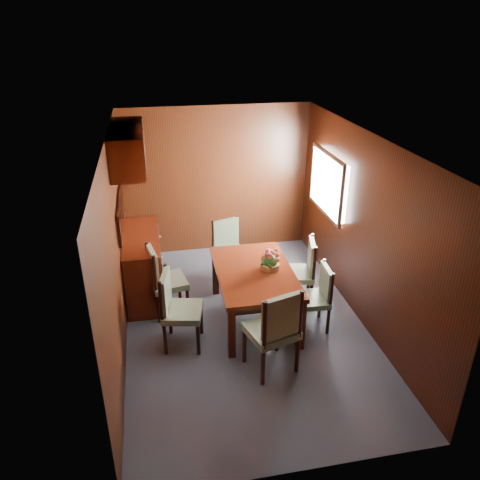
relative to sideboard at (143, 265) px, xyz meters
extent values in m
plane|color=#404957|center=(1.25, -1.00, -0.45)|extent=(4.50, 4.50, 0.00)
cube|color=black|center=(-0.25, -1.00, 0.75)|extent=(0.02, 4.50, 2.40)
cube|color=black|center=(2.75, -1.00, 0.75)|extent=(0.02, 4.50, 2.40)
cube|color=black|center=(1.25, 1.25, 0.75)|extent=(3.00, 0.02, 2.40)
cube|color=black|center=(1.25, -3.25, 0.75)|extent=(3.00, 0.02, 2.40)
cube|color=black|center=(1.25, -1.00, 1.95)|extent=(3.00, 4.50, 0.02)
cube|color=white|center=(2.73, 0.10, 1.00)|extent=(0.14, 1.10, 0.80)
cube|color=#B2B2B7|center=(2.66, 0.10, 1.00)|extent=(0.04, 1.20, 0.90)
cube|color=black|center=(-0.22, 0.00, 0.83)|extent=(0.03, 1.36, 0.41)
cube|color=silver|center=(-0.20, 0.00, 0.83)|extent=(0.01, 1.30, 0.35)
cube|color=#341006|center=(-0.05, 0.00, 1.68)|extent=(0.40, 1.40, 0.50)
cube|color=#341006|center=(0.00, 0.00, 0.00)|extent=(0.48, 1.40, 0.90)
cube|color=#341006|center=(0.97, -1.61, -0.12)|extent=(0.09, 0.09, 0.66)
cube|color=#341006|center=(1.80, -1.62, -0.12)|extent=(0.09, 0.09, 0.66)
cube|color=#341006|center=(0.99, -0.21, -0.12)|extent=(0.09, 0.09, 0.66)
cube|color=#341006|center=(1.82, -0.22, -0.12)|extent=(0.09, 0.09, 0.66)
cube|color=black|center=(1.39, -0.92, 0.16)|extent=(0.86, 1.42, 0.10)
cube|color=#341006|center=(1.39, -0.92, 0.24)|extent=(0.97, 1.54, 0.06)
cylinder|color=black|center=(0.30, -1.03, -0.25)|extent=(0.04, 0.04, 0.40)
cylinder|color=black|center=(0.21, -1.43, -0.25)|extent=(0.04, 0.04, 0.40)
cylinder|color=black|center=(0.68, -1.11, -0.25)|extent=(0.04, 0.04, 0.40)
cylinder|color=black|center=(0.59, -1.51, -0.25)|extent=(0.04, 0.04, 0.40)
cube|color=slate|center=(0.44, -1.27, 0.01)|extent=(0.53, 0.55, 0.08)
cylinder|color=black|center=(0.29, -1.03, 0.27)|extent=(0.04, 0.04, 0.53)
cylinder|color=black|center=(0.20, -1.43, 0.27)|extent=(0.04, 0.04, 0.53)
cube|color=slate|center=(0.27, -1.23, 0.29)|extent=(0.15, 0.43, 0.45)
cylinder|color=black|center=(0.09, -0.38, -0.25)|extent=(0.04, 0.04, 0.39)
cylinder|color=black|center=(0.17, -0.78, -0.25)|extent=(0.04, 0.04, 0.39)
cylinder|color=black|center=(0.47, -0.31, -0.25)|extent=(0.04, 0.04, 0.39)
cylinder|color=black|center=(0.55, -0.70, -0.25)|extent=(0.04, 0.04, 0.39)
cube|color=slate|center=(0.32, -0.54, 0.01)|extent=(0.53, 0.54, 0.08)
cylinder|color=black|center=(0.08, -0.38, 0.27)|extent=(0.04, 0.04, 0.53)
cylinder|color=black|center=(0.16, -0.78, 0.27)|extent=(0.04, 0.04, 0.53)
cube|color=slate|center=(0.14, -0.58, 0.29)|extent=(0.14, 0.43, 0.45)
cylinder|color=black|center=(2.22, -1.42, -0.28)|extent=(0.04, 0.04, 0.35)
cylinder|color=black|center=(2.24, -1.06, -0.28)|extent=(0.04, 0.04, 0.35)
cylinder|color=black|center=(1.88, -1.40, -0.28)|extent=(0.04, 0.04, 0.35)
cylinder|color=black|center=(1.90, -1.04, -0.28)|extent=(0.04, 0.04, 0.35)
cube|color=slate|center=(2.06, -1.23, -0.05)|extent=(0.42, 0.43, 0.07)
cylinder|color=black|center=(2.23, -1.42, 0.19)|extent=(0.04, 0.04, 0.47)
cylinder|color=black|center=(2.25, -1.06, 0.19)|extent=(0.04, 0.04, 0.47)
cube|color=slate|center=(2.22, -1.24, 0.20)|extent=(0.08, 0.38, 0.39)
cylinder|color=black|center=(2.18, -0.88, -0.26)|extent=(0.04, 0.04, 0.38)
cylinder|color=black|center=(2.28, -0.49, -0.26)|extent=(0.04, 0.04, 0.38)
cylinder|color=black|center=(1.82, -0.79, -0.26)|extent=(0.04, 0.04, 0.38)
cylinder|color=black|center=(1.91, -0.41, -0.26)|extent=(0.04, 0.04, 0.38)
cube|color=slate|center=(2.05, -0.64, -0.01)|extent=(0.53, 0.54, 0.08)
cylinder|color=black|center=(2.19, -0.88, 0.25)|extent=(0.04, 0.04, 0.51)
cylinder|color=black|center=(2.29, -0.50, 0.25)|extent=(0.04, 0.04, 0.51)
cube|color=slate|center=(2.22, -0.68, 0.27)|extent=(0.15, 0.42, 0.43)
cylinder|color=black|center=(1.22, -2.14, -0.24)|extent=(0.05, 0.05, 0.43)
cylinder|color=black|center=(1.64, -2.01, -0.24)|extent=(0.05, 0.05, 0.43)
cylinder|color=black|center=(1.09, -1.74, -0.24)|extent=(0.05, 0.05, 0.43)
cylinder|color=black|center=(1.52, -1.61, -0.24)|extent=(0.05, 0.05, 0.43)
cube|color=slate|center=(1.37, -1.88, 0.04)|extent=(0.62, 0.61, 0.09)
cylinder|color=black|center=(1.22, -2.15, 0.33)|extent=(0.05, 0.05, 0.57)
cylinder|color=black|center=(1.64, -2.02, 0.33)|extent=(0.05, 0.05, 0.57)
cube|color=slate|center=(1.42, -2.06, 0.35)|extent=(0.46, 0.20, 0.48)
cylinder|color=black|center=(1.40, 0.34, -0.26)|extent=(0.04, 0.04, 0.38)
cylinder|color=black|center=(1.03, 0.22, -0.26)|extent=(0.04, 0.04, 0.38)
cylinder|color=black|center=(1.52, -0.01, -0.26)|extent=(0.04, 0.04, 0.38)
cylinder|color=black|center=(1.15, -0.14, -0.26)|extent=(0.04, 0.04, 0.38)
cube|color=slate|center=(1.28, 0.10, -0.01)|extent=(0.57, 0.56, 0.08)
cylinder|color=black|center=(1.40, 0.35, 0.25)|extent=(0.04, 0.04, 0.51)
cylinder|color=black|center=(1.03, 0.23, 0.25)|extent=(0.04, 0.04, 0.51)
cube|color=slate|center=(1.22, 0.27, 0.27)|extent=(0.41, 0.19, 0.43)
cylinder|color=#B16736|center=(1.60, -0.90, 0.30)|extent=(0.24, 0.24, 0.07)
sphere|color=#2A541C|center=(1.60, -0.90, 0.36)|extent=(0.19, 0.19, 0.19)
camera|label=1|loc=(0.23, -5.92, 3.16)|focal=35.00mm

